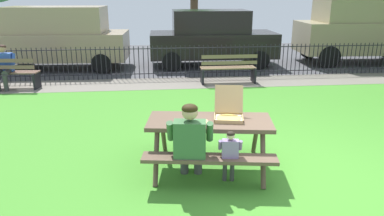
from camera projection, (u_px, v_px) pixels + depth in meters
The scene contains 15 objects.
ground at pixel (266, 143), 6.43m from camera, with size 28.00×10.51×0.02m, color #438B2B.
cobblestone_walkway at pixel (220, 82), 10.75m from camera, with size 28.00×1.40×0.01m, color slate.
street_asphalt at pixel (201, 57), 14.89m from camera, with size 28.00×7.35×0.01m, color #424247.
picnic_table_foreground at pixel (209, 131), 5.35m from camera, with size 2.00×1.73×0.79m.
pizza_box_open at pixel (229, 112), 5.36m from camera, with size 0.51×0.59×0.44m.
pizza_slice_on_table at pixel (203, 122), 5.20m from camera, with size 0.22×0.24×0.02m.
adult_at_table at pixel (190, 140), 4.86m from camera, with size 0.63×0.63×1.19m.
child_at_table at pixel (230, 152), 4.86m from camera, with size 0.33×0.32×0.83m.
iron_fence_streetside at pixel (217, 61), 11.25m from camera, with size 18.14×0.03×0.99m.
park_bench_left at pixel (8, 74), 9.91m from camera, with size 1.63×0.60×0.85m.
park_bench_center at pixel (228, 69), 10.51m from camera, with size 1.60×0.46×0.85m.
person_on_park_bench at pixel (4, 65), 9.84m from camera, with size 0.62×0.60×1.19m.
parked_car_left at pixel (58, 37), 12.31m from camera, with size 4.69×2.15×2.08m.
parked_car_center at pixel (212, 37), 12.86m from camera, with size 4.42×1.96×1.94m.
parked_car_right at pixel (364, 27), 13.32m from camera, with size 4.79×2.26×2.46m.
Camera 1 is at (-1.92, -4.51, 2.55)m, focal length 34.05 mm.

